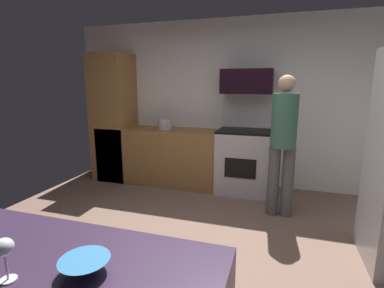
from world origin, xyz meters
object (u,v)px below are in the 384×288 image
person_cook (283,139)px  wine_glass_mid (4,249)px  oven_range (243,158)px  microwave (247,81)px  stock_pot (165,124)px  mixing_bowl_large (85,266)px

person_cook → wine_glass_mid: size_ratio=10.17×
oven_range → wine_glass_mid: (-0.43, -3.54, 0.52)m
person_cook → microwave: bearing=124.6°
oven_range → wine_glass_mid: oven_range is taller
microwave → wine_glass_mid: bearing=-96.7°
wine_glass_mid → stock_pot: wine_glass_mid is taller
mixing_bowl_large → wine_glass_mid: bearing=-153.6°
oven_range → stock_pot: oven_range is taller
stock_pot → person_cook: bearing=-21.2°
microwave → mixing_bowl_large: (-0.18, -3.50, -0.72)m
wine_glass_mid → oven_range: bearing=83.1°
person_cook → stock_pot: (-1.82, 0.71, 0.02)m
oven_range → person_cook: size_ratio=0.86×
oven_range → mixing_bowl_large: oven_range is taller
oven_range → microwave: 1.14m
microwave → person_cook: (0.55, -0.79, -0.68)m
microwave → wine_glass_mid: size_ratio=4.38×
person_cook → mixing_bowl_large: bearing=-105.0°
oven_range → stock_pot: 1.36m
person_cook → oven_range: bearing=127.8°
mixing_bowl_large → wine_glass_mid: 0.29m
mixing_bowl_large → oven_range: bearing=86.9°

